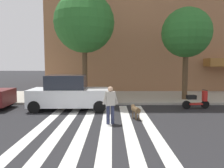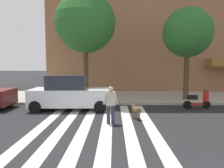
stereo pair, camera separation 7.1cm
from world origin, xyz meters
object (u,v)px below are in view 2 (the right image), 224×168
pedestrian_dog_walker (111,103)px  dog_on_leash (136,110)px  parked_scooter (197,101)px  street_tree_nearest (85,23)px  parked_car_behind_first (70,93)px  street_tree_middle (188,33)px

pedestrian_dog_walker → dog_on_leash: (1.18, 0.87, -0.48)m
parked_scooter → pedestrian_dog_walker: pedestrian_dog_walker is taller
street_tree_nearest → dog_on_leash: bearing=-60.6°
parked_car_behind_first → pedestrian_dog_walker: size_ratio=2.72×
pedestrian_dog_walker → parked_scooter: bearing=32.9°
parked_car_behind_first → street_tree_nearest: size_ratio=0.60×
street_tree_nearest → street_tree_middle: size_ratio=1.19×
street_tree_middle → dog_on_leash: bearing=-128.8°
parked_scooter → dog_on_leash: (-3.79, -2.35, -0.04)m
dog_on_leash → parked_scooter: bearing=31.8°
parked_car_behind_first → street_tree_middle: (7.57, 2.83, 3.80)m
street_tree_middle → pedestrian_dog_walker: size_ratio=3.84×
street_tree_middle → pedestrian_dog_walker: bearing=-131.5°
street_tree_nearest → parked_scooter: bearing=-24.2°
parked_scooter → pedestrian_dog_walker: (-4.97, -3.22, 0.45)m
parked_scooter → street_tree_nearest: size_ratio=0.22×
parked_car_behind_first → parked_scooter: (7.36, 0.20, -0.45)m
pedestrian_dog_walker → dog_on_leash: size_ratio=1.74×
street_tree_middle → parked_scooter: bearing=-94.6°
dog_on_leash → pedestrian_dog_walker: bearing=-143.6°
street_tree_middle → pedestrian_dog_walker: 8.69m
parked_car_behind_first → parked_scooter: 7.37m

